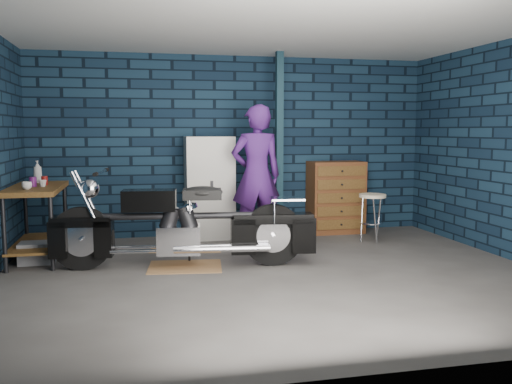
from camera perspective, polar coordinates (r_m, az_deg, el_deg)
The scene contains 16 objects.
ground at distance 6.04m, azimuth 2.11°, elevation -8.75°, with size 6.00×6.00×0.00m, color #524F4C.
room_walls at distance 6.37m, azimuth 0.92°, elevation 9.34°, with size 6.02×5.01×2.71m.
support_post at distance 7.85m, azimuth 2.46°, elevation 4.77°, with size 0.10×0.10×2.70m, color #102934.
workbench at distance 7.20m, azimuth -22.00°, elevation -3.03°, with size 0.60×1.40×0.91m, color brown.
drip_mat at distance 6.44m, azimuth -7.47°, elevation -7.80°, with size 0.84×0.63×0.01m, color brown.
motorcycle at distance 6.32m, azimuth -7.55°, elevation -2.81°, with size 2.59×0.70×1.14m, color black, non-canonical shape.
person at distance 7.48m, azimuth 0.04°, elevation 1.76°, with size 0.71×0.47×1.94m, color #4C1E73.
storage_bin at distance 7.04m, azimuth -22.02°, elevation -5.95°, with size 0.41×0.29×0.25m, color gray.
locker at distance 7.98m, azimuth -4.91°, elevation 0.45°, with size 0.70×0.50×1.50m, color beige.
tool_chest at distance 8.48m, azimuth 8.43°, elevation -0.55°, with size 0.83×0.46×1.11m, color brown.
shop_stool at distance 7.88m, azimuth 12.11°, elevation -2.71°, with size 0.38×0.38×0.69m, color beige, non-canonical shape.
cup_a at distance 6.78m, azimuth -22.98°, elevation 0.63°, with size 0.11×0.11×0.09m, color beige.
cup_b at distance 7.02m, azimuth -21.53°, elevation 0.85°, with size 0.09×0.09×0.08m, color beige.
mug_purple at distance 7.08m, azimuth -22.43°, elevation 1.00°, with size 0.09×0.09×0.12m, color #5D1861.
mug_red at distance 7.29m, azimuth -21.37°, elevation 1.14°, with size 0.08×0.08×0.11m, color maroon.
bottle at distance 7.59m, azimuth -22.00°, elevation 2.00°, with size 0.11×0.11×0.29m, color gray.
Camera 1 is at (-1.47, -5.63, 1.59)m, focal length 38.00 mm.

